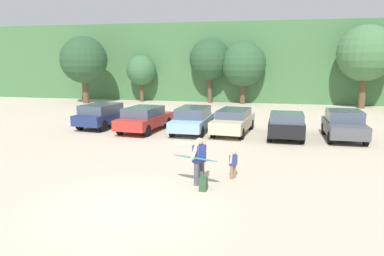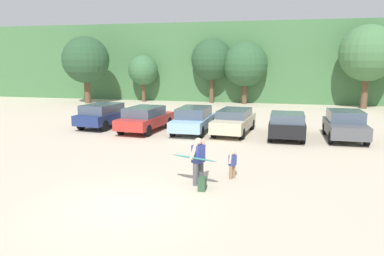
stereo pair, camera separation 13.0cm
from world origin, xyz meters
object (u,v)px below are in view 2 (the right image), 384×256
at_px(parked_car_black, 287,124).
at_px(surfboard_teal, 194,158).
at_px(person_adult, 198,158).
at_px(backpack_dropped, 202,184).
at_px(parked_car_dark_gray, 345,125).
at_px(person_child, 233,163).
at_px(parked_car_sky_blue, 193,119).
at_px(parked_car_navy, 105,114).
at_px(parked_car_red, 145,118).
at_px(parked_car_champagne, 234,120).

xyz_separation_m(parked_car_black, surfboard_teal, (-3.23, -8.89, 0.19)).
height_order(person_adult, backpack_dropped, person_adult).
bearing_deg(parked_car_black, parked_car_dark_gray, -83.91).
bearing_deg(parked_car_dark_gray, person_child, 147.92).
relative_size(parked_car_black, surfboard_teal, 2.40).
bearing_deg(parked_car_sky_blue, backpack_dropped, -164.57).
bearing_deg(parked_car_navy, person_child, -126.12).
bearing_deg(person_adult, surfboard_teal, 77.87).
bearing_deg(person_child, parked_car_black, -76.82).
bearing_deg(parked_car_sky_blue, parked_car_dark_gray, -90.34).
distance_m(parked_car_red, surfboard_teal, 10.36).
bearing_deg(parked_car_red, person_adult, -143.74).
bearing_deg(backpack_dropped, parked_car_red, 120.01).
height_order(parked_car_red, parked_car_sky_blue, parked_car_sky_blue).
bearing_deg(parked_car_navy, surfboard_teal, -133.28).
relative_size(parked_car_navy, parked_car_red, 1.01).
xyz_separation_m(parked_car_champagne, person_child, (0.95, -8.53, -0.17)).
relative_size(parked_car_sky_blue, person_child, 4.42).
height_order(parked_car_champagne, surfboard_teal, parked_car_champagne).
bearing_deg(parked_car_black, person_child, 166.32).
bearing_deg(parked_car_champagne, parked_car_navy, 94.03).
bearing_deg(parked_car_black, surfboard_teal, 160.92).
bearing_deg(parked_car_black, parked_car_red, 89.93).
bearing_deg(person_child, backpack_dropped, 88.82).
distance_m(parked_car_red, person_child, 10.15).
bearing_deg(parked_car_dark_gray, backpack_dropped, 148.38).
bearing_deg(parked_car_red, surfboard_teal, -144.74).
xyz_separation_m(parked_car_black, person_adult, (-3.11, -8.75, 0.15)).
xyz_separation_m(person_adult, backpack_dropped, (0.26, -0.57, -0.71)).
relative_size(parked_car_dark_gray, person_adult, 2.44).
xyz_separation_m(person_child, backpack_dropped, (-0.81, -1.47, -0.36)).
relative_size(parked_car_red, parked_car_black, 1.09).
bearing_deg(parked_car_champagne, parked_car_red, 101.49).
xyz_separation_m(parked_car_champagne, parked_car_dark_gray, (6.02, -0.41, 0.06)).
distance_m(parked_car_navy, parked_car_sky_blue, 5.96).
bearing_deg(surfboard_teal, person_child, -119.58).
height_order(parked_car_black, person_adult, person_adult).
height_order(parked_car_champagne, person_child, parked_car_champagne).
distance_m(parked_car_navy, parked_car_dark_gray, 14.38).
height_order(parked_car_red, backpack_dropped, parked_car_red).
bearing_deg(parked_car_sky_blue, parked_car_black, -93.94).
distance_m(parked_car_champagne, person_child, 8.58).
distance_m(parked_car_navy, backpack_dropped, 13.30).
bearing_deg(backpack_dropped, parked_car_champagne, 90.79).
bearing_deg(person_child, person_adult, 67.95).
relative_size(person_child, surfboard_teal, 0.57).
relative_size(parked_car_champagne, parked_car_black, 1.12).
bearing_deg(surfboard_teal, parked_car_navy, -31.43).
xyz_separation_m(parked_car_sky_blue, backpack_dropped, (2.54, -9.76, -0.57)).
height_order(parked_car_navy, person_adult, person_adult).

